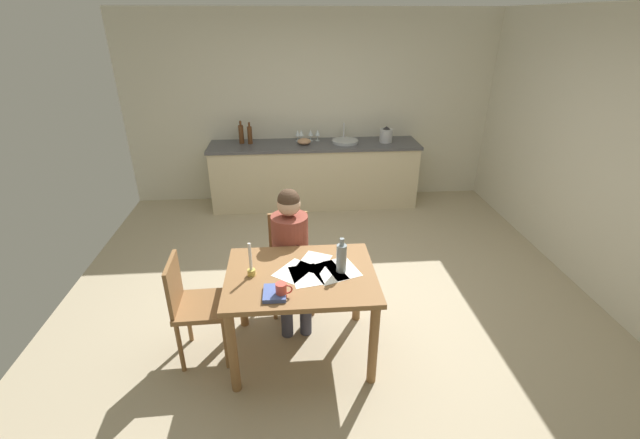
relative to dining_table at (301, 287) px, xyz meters
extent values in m
cube|color=tan|center=(0.30, 0.75, -0.65)|extent=(5.20, 5.20, 0.04)
cube|color=beige|center=(0.30, 3.35, 0.67)|extent=(5.20, 0.12, 2.60)
cube|color=beige|center=(2.90, 0.75, 0.67)|extent=(0.12, 5.20, 2.60)
cube|color=beige|center=(0.30, 2.99, -0.20)|extent=(2.85, 0.60, 0.86)
cube|color=#4C4C51|center=(0.30, 2.99, 0.25)|extent=(2.89, 0.64, 0.04)
cube|color=olive|center=(0.00, 0.00, 0.10)|extent=(1.12, 0.84, 0.04)
cylinder|color=olive|center=(-0.50, -0.36, -0.27)|extent=(0.07, 0.07, 0.71)
cylinder|color=olive|center=(0.50, -0.36, -0.27)|extent=(0.07, 0.07, 0.71)
cylinder|color=olive|center=(-0.50, 0.36, -0.27)|extent=(0.07, 0.07, 0.71)
cylinder|color=olive|center=(0.50, 0.36, -0.27)|extent=(0.07, 0.07, 0.71)
cube|color=olive|center=(-0.07, 0.60, -0.15)|extent=(0.43, 0.43, 0.04)
cube|color=olive|center=(-0.09, 0.79, 0.06)|extent=(0.36, 0.06, 0.40)
cylinder|color=olive|center=(-0.23, 0.42, -0.39)|extent=(0.04, 0.04, 0.47)
cylinder|color=olive|center=(0.11, 0.45, -0.39)|extent=(0.04, 0.04, 0.47)
cylinder|color=olive|center=(-0.26, 0.76, -0.39)|extent=(0.04, 0.04, 0.47)
cylinder|color=olive|center=(0.08, 0.79, -0.39)|extent=(0.04, 0.04, 0.47)
cylinder|color=brown|center=(-0.07, 0.58, 0.07)|extent=(0.34, 0.34, 0.50)
sphere|color=#D8AD8C|center=(-0.07, 0.58, 0.43)|extent=(0.20, 0.20, 0.20)
sphere|color=#473323|center=(-0.07, 0.58, 0.47)|extent=(0.19, 0.19, 0.19)
cylinder|color=#383847|center=(-0.14, 0.39, -0.18)|extent=(0.16, 0.39, 0.13)
cylinder|color=#383847|center=(-0.12, 0.20, -0.40)|extent=(0.10, 0.10, 0.45)
cylinder|color=#383847|center=(0.02, 0.40, -0.18)|extent=(0.16, 0.39, 0.13)
cylinder|color=#383847|center=(0.04, 0.21, -0.40)|extent=(0.10, 0.10, 0.45)
cube|color=olive|center=(-0.76, 0.03, -0.15)|extent=(0.41, 0.41, 0.04)
cube|color=olive|center=(-0.95, 0.02, 0.06)|extent=(0.04, 0.36, 0.40)
cylinder|color=olive|center=(-0.59, -0.14, -0.39)|extent=(0.04, 0.04, 0.47)
cylinder|color=olive|center=(-0.60, 0.20, -0.39)|extent=(0.04, 0.04, 0.47)
cylinder|color=olive|center=(-0.93, -0.15, -0.39)|extent=(0.04, 0.04, 0.47)
cylinder|color=olive|center=(-0.94, 0.19, -0.39)|extent=(0.04, 0.04, 0.47)
cylinder|color=#D84C3F|center=(-0.14, -0.27, 0.17)|extent=(0.08, 0.08, 0.11)
torus|color=#D84C3F|center=(-0.10, -0.27, 0.18)|extent=(0.07, 0.01, 0.07)
cylinder|color=gold|center=(-0.36, 0.01, 0.14)|extent=(0.06, 0.06, 0.05)
cylinder|color=white|center=(-0.36, 0.01, 0.28)|extent=(0.02, 0.02, 0.22)
cube|color=#4B60A6|center=(-0.19, -0.25, 0.13)|extent=(0.16, 0.20, 0.03)
cube|color=white|center=(-0.05, 0.04, 0.12)|extent=(0.35, 0.36, 0.00)
cube|color=white|center=(0.11, 0.15, 0.12)|extent=(0.32, 0.36, 0.00)
cube|color=white|center=(0.03, -0.03, 0.12)|extent=(0.26, 0.33, 0.00)
cube|color=white|center=(0.32, 0.04, 0.12)|extent=(0.29, 0.35, 0.00)
cube|color=white|center=(0.21, 0.00, 0.12)|extent=(0.30, 0.35, 0.00)
cylinder|color=#8C999E|center=(0.31, 0.01, 0.23)|extent=(0.08, 0.08, 0.22)
cylinder|color=#8C999E|center=(0.31, 0.01, 0.37)|extent=(0.03, 0.03, 0.06)
cylinder|color=#B2B7BC|center=(0.73, 2.99, 0.29)|extent=(0.36, 0.36, 0.04)
cylinder|color=silver|center=(0.73, 3.15, 0.39)|extent=(0.02, 0.02, 0.24)
cylinder|color=#593319|center=(-0.69, 3.09, 0.40)|extent=(0.07, 0.07, 0.25)
cylinder|color=#593319|center=(-0.69, 3.09, 0.55)|extent=(0.03, 0.03, 0.06)
cylinder|color=#593319|center=(-0.57, 3.05, 0.39)|extent=(0.06, 0.06, 0.24)
cylinder|color=#593319|center=(-0.57, 3.05, 0.54)|extent=(0.03, 0.03, 0.06)
ellipsoid|color=tan|center=(0.16, 2.96, 0.31)|extent=(0.18, 0.18, 0.08)
cylinder|color=#B7BABF|center=(1.30, 2.99, 0.36)|extent=(0.18, 0.18, 0.18)
cone|color=#262628|center=(1.30, 2.99, 0.47)|extent=(0.11, 0.11, 0.04)
cylinder|color=silver|center=(0.36, 3.14, 0.28)|extent=(0.06, 0.06, 0.00)
cylinder|color=silver|center=(0.36, 3.14, 0.31)|extent=(0.01, 0.01, 0.07)
cone|color=silver|center=(0.36, 3.14, 0.39)|extent=(0.07, 0.07, 0.08)
cylinder|color=silver|center=(0.26, 3.14, 0.28)|extent=(0.06, 0.06, 0.00)
cylinder|color=silver|center=(0.26, 3.14, 0.31)|extent=(0.01, 0.01, 0.07)
cone|color=silver|center=(0.26, 3.14, 0.39)|extent=(0.07, 0.07, 0.08)
cylinder|color=silver|center=(0.13, 3.14, 0.28)|extent=(0.06, 0.06, 0.00)
cylinder|color=silver|center=(0.13, 3.14, 0.31)|extent=(0.01, 0.01, 0.07)
cone|color=silver|center=(0.13, 3.14, 0.39)|extent=(0.07, 0.07, 0.08)
cylinder|color=silver|center=(0.08, 3.14, 0.28)|extent=(0.06, 0.06, 0.00)
cylinder|color=silver|center=(0.08, 3.14, 0.31)|extent=(0.01, 0.01, 0.07)
cone|color=silver|center=(0.08, 3.14, 0.39)|extent=(0.07, 0.07, 0.08)
camera|label=1|loc=(-0.07, -2.63, 1.85)|focal=23.46mm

